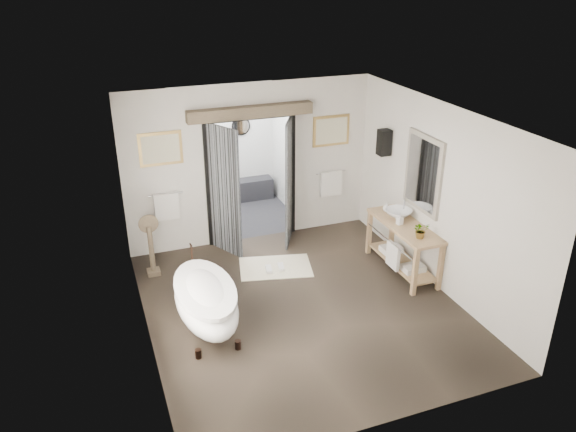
% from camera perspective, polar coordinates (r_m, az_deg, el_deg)
% --- Properties ---
extents(ground_plane, '(5.00, 5.00, 0.00)m').
position_cam_1_polar(ground_plane, '(8.57, 1.43, -9.20)').
color(ground_plane, '#44382C').
extents(room_shell, '(4.52, 5.02, 2.91)m').
position_cam_1_polar(room_shell, '(7.59, 1.65, 2.04)').
color(room_shell, beige).
rests_on(room_shell, ground_plane).
extents(shower_room, '(2.22, 2.01, 2.51)m').
position_cam_1_polar(shower_room, '(11.59, -5.92, 4.97)').
color(shower_room, black).
rests_on(shower_room, ground_plane).
extents(back_wall_dressing, '(3.82, 0.76, 2.52)m').
position_cam_1_polar(back_wall_dressing, '(9.85, -3.52, 5.55)').
color(back_wall_dressing, black).
rests_on(back_wall_dressing, ground_plane).
extents(clawfoot_tub, '(0.82, 1.83, 0.89)m').
position_cam_1_polar(clawfoot_tub, '(8.00, -8.37, -8.46)').
color(clawfoot_tub, black).
rests_on(clawfoot_tub, ground_plane).
extents(vanity, '(0.57, 1.60, 0.85)m').
position_cam_1_polar(vanity, '(9.44, 11.54, -2.79)').
color(vanity, tan).
rests_on(vanity, ground_plane).
extents(pedestal_mirror, '(0.32, 0.21, 1.08)m').
position_cam_1_polar(pedestal_mirror, '(9.44, -13.72, -3.29)').
color(pedestal_mirror, brown).
rests_on(pedestal_mirror, ground_plane).
extents(rug, '(1.35, 1.06, 0.01)m').
position_cam_1_polar(rug, '(9.58, -1.28, -5.21)').
color(rug, beige).
rests_on(rug, ground_plane).
extents(slippers, '(0.36, 0.25, 0.05)m').
position_cam_1_polar(slippers, '(9.49, -1.34, -5.29)').
color(slippers, silver).
rests_on(slippers, rug).
extents(basin, '(0.59, 0.59, 0.15)m').
position_cam_1_polar(basin, '(9.48, 11.13, 0.21)').
color(basin, white).
rests_on(basin, vanity).
extents(plant, '(0.28, 0.25, 0.26)m').
position_cam_1_polar(plant, '(8.86, 13.35, -1.41)').
color(plant, gray).
rests_on(plant, vanity).
extents(soap_bottle_a, '(0.11, 0.11, 0.19)m').
position_cam_1_polar(soap_bottle_a, '(9.26, 11.30, -0.29)').
color(soap_bottle_a, gray).
rests_on(soap_bottle_a, vanity).
extents(soap_bottle_b, '(0.14, 0.14, 0.15)m').
position_cam_1_polar(soap_bottle_b, '(9.72, 9.96, 0.90)').
color(soap_bottle_b, gray).
rests_on(soap_bottle_b, vanity).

